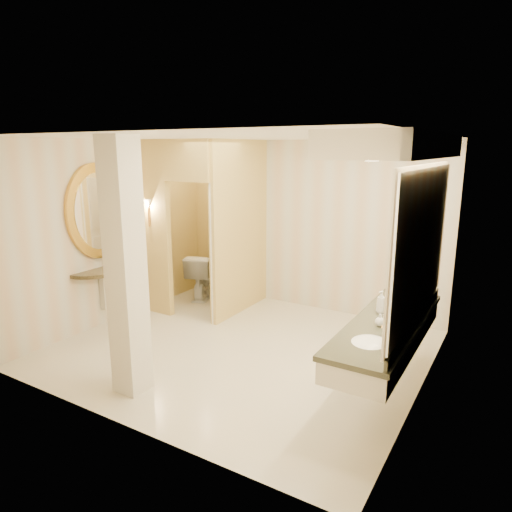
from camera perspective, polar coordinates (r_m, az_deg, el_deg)
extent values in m
plane|color=beige|center=(6.12, -1.96, -11.49)|extent=(4.50, 4.50, 0.00)
plane|color=white|center=(5.56, -2.18, 14.68)|extent=(4.50, 4.50, 0.00)
cube|color=beige|center=(7.42, 6.36, 3.78)|extent=(4.50, 0.02, 2.70)
cube|color=beige|center=(4.21, -17.04, -4.07)|extent=(4.50, 0.02, 2.70)
cube|color=beige|center=(7.14, -17.43, 2.88)|extent=(0.02, 4.00, 2.70)
cube|color=beige|center=(4.88, 20.73, -1.99)|extent=(0.02, 4.00, 2.70)
cube|color=tan|center=(7.15, -2.02, 3.49)|extent=(0.10, 1.50, 2.70)
cube|color=tan|center=(7.25, -12.78, 3.31)|extent=(0.65, 0.10, 2.70)
cube|color=tan|center=(6.67, -8.62, 11.73)|extent=(0.80, 0.10, 0.60)
cube|color=beige|center=(6.97, -4.39, 0.69)|extent=(0.27, 0.78, 2.10)
cylinder|color=gold|center=(7.17, -13.24, 4.80)|extent=(0.03, 0.03, 0.30)
cone|color=beige|center=(7.15, -13.33, 6.39)|extent=(0.14, 0.14, 0.14)
cube|color=beige|center=(4.87, 16.00, -9.39)|extent=(0.60, 2.20, 0.24)
cube|color=black|center=(4.82, 16.09, -8.07)|extent=(0.64, 2.24, 0.05)
cube|color=black|center=(4.74, 19.43, -7.78)|extent=(0.03, 2.20, 0.10)
ellipsoid|color=white|center=(4.30, 13.96, -10.92)|extent=(0.40, 0.44, 0.15)
cylinder|color=gold|center=(4.20, 16.70, -9.74)|extent=(0.03, 0.03, 0.22)
ellipsoid|color=white|center=(5.38, 17.74, -6.18)|extent=(0.40, 0.44, 0.15)
cylinder|color=gold|center=(5.30, 19.94, -5.15)|extent=(0.03, 0.03, 0.22)
cube|color=white|center=(4.53, 20.12, 1.49)|extent=(0.03, 2.20, 1.40)
cube|color=beige|center=(4.51, 17.53, 13.03)|extent=(0.75, 2.40, 0.22)
cylinder|color=black|center=(7.04, -18.81, -1.53)|extent=(1.04, 1.04, 0.05)
cube|color=beige|center=(7.09, -18.42, -3.92)|extent=(0.10, 0.10, 0.60)
cylinder|color=gold|center=(6.87, -19.23, 5.32)|extent=(0.07, 1.04, 1.04)
cylinder|color=white|center=(6.84, -19.01, 5.30)|extent=(0.02, 0.83, 0.83)
cube|color=beige|center=(4.88, -15.97, -1.65)|extent=(0.31, 0.31, 2.70)
cube|color=black|center=(6.97, -17.10, -0.81)|extent=(0.13, 0.13, 0.13)
imported|color=white|center=(8.04, -6.70, -2.46)|extent=(0.68, 0.88, 0.79)
imported|color=beige|center=(4.74, 16.09, -7.22)|extent=(0.07, 0.07, 0.14)
imported|color=silver|center=(4.64, 15.23, -7.72)|extent=(0.10, 0.10, 0.12)
imported|color=#C6B28C|center=(4.98, 15.35, -5.57)|extent=(0.12, 0.12, 0.24)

